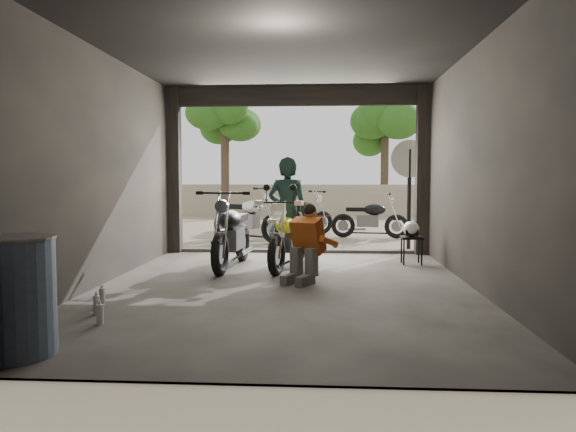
# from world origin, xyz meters

# --- Properties ---
(ground) EXTENTS (80.00, 80.00, 0.00)m
(ground) POSITION_xyz_m (0.00, 0.00, 0.00)
(ground) COLOR #7A6D56
(ground) RESTS_ON ground
(garage) EXTENTS (7.00, 7.13, 3.20)m
(garage) POSITION_xyz_m (0.00, 0.55, 1.28)
(garage) COLOR #2D2B28
(garage) RESTS_ON ground
(boundary_wall) EXTENTS (18.00, 0.30, 1.20)m
(boundary_wall) POSITION_xyz_m (0.00, 14.00, 0.60)
(boundary_wall) COLOR gray
(boundary_wall) RESTS_ON ground
(tree_left) EXTENTS (2.20, 2.20, 5.60)m
(tree_left) POSITION_xyz_m (-3.00, 12.50, 3.99)
(tree_left) COLOR #382B1E
(tree_left) RESTS_ON ground
(tree_right) EXTENTS (2.20, 2.20, 5.00)m
(tree_right) POSITION_xyz_m (2.80, 14.00, 3.56)
(tree_right) COLOR #382B1E
(tree_right) RESTS_ON ground
(main_bike) EXTENTS (1.05, 1.82, 1.14)m
(main_bike) POSITION_xyz_m (-0.04, 1.52, 0.57)
(main_bike) COLOR beige
(main_bike) RESTS_ON ground
(left_bike) EXTENTS (0.92, 1.94, 1.27)m
(left_bike) POSITION_xyz_m (-0.96, 1.58, 0.64)
(left_bike) COLOR black
(left_bike) RESTS_ON ground
(outside_bike_a) EXTENTS (1.98, 1.68, 1.27)m
(outside_bike_a) POSITION_xyz_m (-1.21, 5.37, 0.63)
(outside_bike_a) COLOR black
(outside_bike_a) RESTS_ON ground
(outside_bike_b) EXTENTS (1.78, 1.52, 1.14)m
(outside_bike_b) POSITION_xyz_m (-0.06, 6.81, 0.57)
(outside_bike_b) COLOR #3D160E
(outside_bike_b) RESTS_ON ground
(outside_bike_c) EXTENTS (1.70, 0.86, 1.10)m
(outside_bike_c) POSITION_xyz_m (1.64, 6.34, 0.55)
(outside_bike_c) COLOR black
(outside_bike_c) RESTS_ON ground
(rider) EXTENTS (0.74, 0.56, 1.81)m
(rider) POSITION_xyz_m (-0.07, 1.70, 0.91)
(rider) COLOR black
(rider) RESTS_ON ground
(mechanic) EXTENTS (0.82, 0.91, 1.07)m
(mechanic) POSITION_xyz_m (0.25, 0.34, 0.54)
(mechanic) COLOR #AD5017
(mechanic) RESTS_ON ground
(stool) EXTENTS (0.35, 0.35, 0.49)m
(stool) POSITION_xyz_m (2.00, 2.12, 0.41)
(stool) COLOR black
(stool) RESTS_ON ground
(helmet) EXTENTS (0.36, 0.37, 0.26)m
(helmet) POSITION_xyz_m (1.99, 2.14, 0.62)
(helmet) COLOR white
(helmet) RESTS_ON stool
(oil_drum) EXTENTS (0.84, 0.84, 1.00)m
(oil_drum) POSITION_xyz_m (-2.00, -2.99, 0.50)
(oil_drum) COLOR #41536D
(oil_drum) RESTS_ON ground
(sign_post) EXTENTS (0.74, 0.08, 2.21)m
(sign_post) POSITION_xyz_m (2.20, 3.76, 1.48)
(sign_post) COLOR black
(sign_post) RESTS_ON ground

